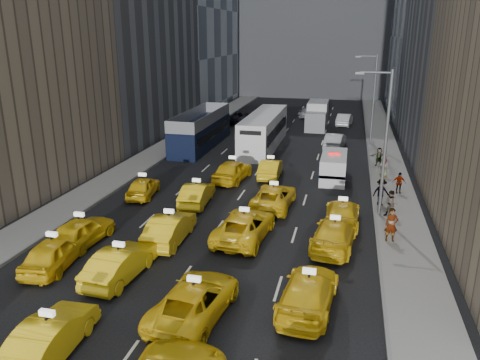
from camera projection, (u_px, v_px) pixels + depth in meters
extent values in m
plane|color=black|center=(168.00, 299.00, 20.14)|extent=(160.00, 160.00, 0.00)
cube|color=gray|center=(162.00, 150.00, 45.63)|extent=(3.00, 90.00, 0.15)
cube|color=gray|center=(386.00, 163.00, 41.02)|extent=(3.00, 90.00, 0.15)
cube|color=slate|center=(176.00, 150.00, 45.30)|extent=(0.15, 90.00, 0.18)
cube|color=slate|center=(369.00, 162.00, 41.33)|extent=(0.15, 90.00, 0.18)
cylinder|color=#595B60|center=(385.00, 146.00, 27.88)|extent=(0.20, 0.20, 9.00)
cylinder|color=#595B60|center=(376.00, 72.00, 26.79)|extent=(1.80, 0.12, 0.12)
cube|color=slate|center=(360.00, 73.00, 27.00)|extent=(0.50, 0.22, 0.12)
cylinder|color=#595B60|center=(373.00, 101.00, 46.45)|extent=(0.20, 0.20, 9.00)
cylinder|color=#595B60|center=(368.00, 56.00, 45.35)|extent=(1.80, 0.12, 0.12)
cube|color=slate|center=(358.00, 57.00, 45.56)|extent=(0.50, 0.22, 0.12)
imported|color=yellow|center=(50.00, 336.00, 16.49)|extent=(1.73, 4.53, 1.47)
imported|color=yellow|center=(54.00, 253.00, 22.75)|extent=(2.28, 4.60, 1.51)
imported|color=yellow|center=(120.00, 263.00, 21.69)|extent=(1.95, 4.69, 1.51)
imported|color=yellow|center=(195.00, 300.00, 18.77)|extent=(2.97, 5.48, 1.46)
imported|color=yellow|center=(308.00, 292.00, 19.32)|extent=(2.50, 5.26, 1.48)
imported|color=yellow|center=(81.00, 231.00, 25.14)|extent=(2.16, 4.64, 1.54)
imported|color=yellow|center=(170.00, 228.00, 25.55)|extent=(1.74, 4.73, 1.55)
imported|color=yellow|center=(244.00, 226.00, 25.90)|extent=(2.93, 5.64, 1.52)
imported|color=yellow|center=(334.00, 234.00, 24.84)|extent=(2.59, 5.33, 1.49)
imported|color=yellow|center=(143.00, 187.00, 32.67)|extent=(2.16, 4.21, 1.37)
imported|color=yellow|center=(197.00, 194.00, 31.17)|extent=(1.81, 4.50, 1.45)
imported|color=yellow|center=(274.00, 197.00, 30.67)|extent=(2.58, 5.22, 1.43)
imported|color=yellow|center=(342.00, 213.00, 27.83)|extent=(2.04, 4.90, 1.41)
imported|color=yellow|center=(232.00, 170.00, 36.09)|extent=(2.47, 5.03, 1.65)
imported|color=yellow|center=(271.00, 168.00, 37.01)|extent=(1.68, 4.42, 1.44)
cube|color=silver|center=(334.00, 167.00, 36.41)|extent=(2.30, 5.12, 1.99)
cylinder|color=black|center=(321.00, 179.00, 35.29)|extent=(0.28, 0.80, 0.80)
cylinder|color=black|center=(343.00, 181.00, 34.94)|extent=(0.28, 0.80, 0.80)
cylinder|color=black|center=(324.00, 168.00, 38.25)|extent=(0.28, 0.80, 0.80)
cylinder|color=black|center=(344.00, 169.00, 37.89)|extent=(0.28, 0.80, 0.80)
cube|color=navy|center=(333.00, 169.00, 36.46)|extent=(2.33, 5.12, 0.23)
cube|color=red|center=(334.00, 154.00, 36.09)|extent=(0.93, 0.39, 0.14)
cube|color=black|center=(201.00, 129.00, 46.77)|extent=(3.75, 12.33, 3.53)
cylinder|color=black|center=(171.00, 153.00, 42.60)|extent=(0.28, 1.10, 1.10)
cylinder|color=black|center=(197.00, 154.00, 42.06)|extent=(0.28, 1.10, 1.10)
cylinder|color=black|center=(205.00, 131.00, 52.21)|extent=(0.28, 1.10, 1.10)
cylinder|color=black|center=(226.00, 132.00, 51.67)|extent=(0.28, 1.10, 1.10)
cube|color=white|center=(264.00, 131.00, 46.49)|extent=(4.08, 13.23, 3.36)
cylinder|color=black|center=(239.00, 155.00, 41.90)|extent=(0.28, 1.10, 1.10)
cylinder|color=black|center=(266.00, 156.00, 41.37)|extent=(0.28, 1.10, 1.10)
cylinder|color=black|center=(262.00, 130.00, 52.30)|extent=(0.28, 1.10, 1.10)
cylinder|color=black|center=(284.00, 131.00, 51.77)|extent=(0.28, 1.10, 1.10)
cube|color=silver|center=(317.00, 115.00, 56.03)|extent=(2.63, 6.86, 3.09)
cylinder|color=black|center=(306.00, 127.00, 54.25)|extent=(0.28, 1.10, 1.10)
cylinder|color=black|center=(324.00, 128.00, 53.81)|extent=(0.28, 1.10, 1.10)
cylinder|color=black|center=(310.00, 120.00, 58.85)|extent=(0.28, 1.10, 1.10)
cylinder|color=black|center=(326.00, 120.00, 58.41)|extent=(0.28, 1.10, 1.10)
imported|color=#A9ABB1|center=(335.00, 141.00, 46.14)|extent=(2.14, 4.89, 1.56)
imported|color=black|center=(241.00, 117.00, 59.33)|extent=(2.68, 5.58, 1.53)
imported|color=slate|center=(309.00, 112.00, 63.33)|extent=(2.36, 4.89, 1.37)
imported|color=black|center=(277.00, 113.00, 62.28)|extent=(2.38, 5.04, 1.67)
imported|color=#ABAFB3|center=(344.00, 119.00, 57.79)|extent=(2.05, 4.65, 1.49)
imported|color=gray|center=(391.00, 225.00, 25.17)|extent=(0.74, 0.53, 1.89)
imported|color=gray|center=(391.00, 204.00, 28.52)|extent=(0.92, 0.68, 1.69)
imported|color=gray|center=(381.00, 192.00, 30.46)|extent=(1.26, 0.86, 1.80)
imported|color=gray|center=(399.00, 183.00, 32.83)|extent=(0.91, 0.45, 1.52)
imported|color=gray|center=(384.00, 167.00, 36.65)|extent=(0.79, 0.50, 1.52)
imported|color=gray|center=(379.00, 157.00, 39.63)|extent=(1.48, 0.51, 1.57)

